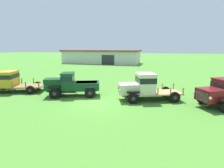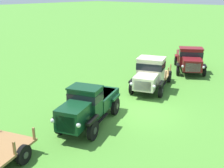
{
  "view_description": "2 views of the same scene",
  "coord_description": "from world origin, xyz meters",
  "px_view_note": "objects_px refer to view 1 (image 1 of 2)",
  "views": [
    {
      "loc": [
        4.72,
        -12.36,
        4.24
      ],
      "look_at": [
        0.36,
        2.43,
        1.0
      ],
      "focal_mm": 28.0,
      "sensor_mm": 36.0,
      "label": 1
    },
    {
      "loc": [
        -11.7,
        -8.23,
        6.39
      ],
      "look_at": [
        0.36,
        2.43,
        1.0
      ],
      "focal_mm": 45.0,
      "sensor_mm": 36.0,
      "label": 2
    }
  ],
  "objects_px": {
    "farm_shed": "(101,57)",
    "vintage_truck_second_in_line": "(71,84)",
    "vintage_truck_foreground_near": "(8,81)",
    "vintage_truck_midrow_center": "(144,86)"
  },
  "relations": [
    {
      "from": "farm_shed",
      "to": "vintage_truck_foreground_near",
      "type": "distance_m",
      "value": 31.92
    },
    {
      "from": "vintage_truck_foreground_near",
      "to": "vintage_truck_midrow_center",
      "type": "distance_m",
      "value": 12.91
    },
    {
      "from": "vintage_truck_foreground_near",
      "to": "vintage_truck_midrow_center",
      "type": "xyz_separation_m",
      "value": [
        12.87,
        1.0,
        0.1
      ]
    },
    {
      "from": "farm_shed",
      "to": "vintage_truck_midrow_center",
      "type": "distance_m",
      "value": 34.2
    },
    {
      "from": "vintage_truck_foreground_near",
      "to": "vintage_truck_second_in_line",
      "type": "relative_size",
      "value": 1.17
    },
    {
      "from": "farm_shed",
      "to": "vintage_truck_midrow_center",
      "type": "xyz_separation_m",
      "value": [
        14.75,
        -30.85,
        -0.64
      ]
    },
    {
      "from": "farm_shed",
      "to": "vintage_truck_second_in_line",
      "type": "xyz_separation_m",
      "value": [
        8.5,
        -31.44,
        -0.73
      ]
    },
    {
      "from": "farm_shed",
      "to": "vintage_truck_second_in_line",
      "type": "relative_size",
      "value": 4.16
    },
    {
      "from": "farm_shed",
      "to": "vintage_truck_second_in_line",
      "type": "bearing_deg",
      "value": -74.87
    },
    {
      "from": "vintage_truck_midrow_center",
      "to": "vintage_truck_second_in_line",
      "type": "bearing_deg",
      "value": -174.63
    }
  ]
}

